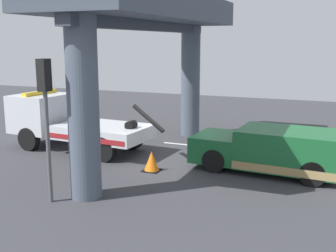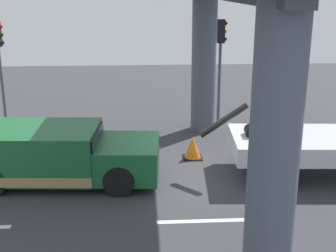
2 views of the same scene
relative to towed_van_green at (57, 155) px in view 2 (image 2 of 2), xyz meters
name	(u,v)px [view 2 (image 2 of 2)]	position (x,y,z in m)	size (l,w,h in m)	color
ground_plane	(198,179)	(4.03, 0.00, -0.83)	(60.00, 40.00, 0.10)	#38383D
lane_stripe_mid	(211,221)	(4.03, -2.61, -0.78)	(2.60, 0.16, 0.01)	silver
towed_van_green	(57,155)	(0.00, 0.00, 0.00)	(5.33, 2.52, 1.58)	#195B2D
traffic_light_far	(221,49)	(5.55, 5.42, 2.26)	(0.39, 0.32, 4.16)	#515456
traffic_cone_orange	(193,148)	(4.06, 1.56, -0.43)	(0.61, 0.61, 0.73)	orange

